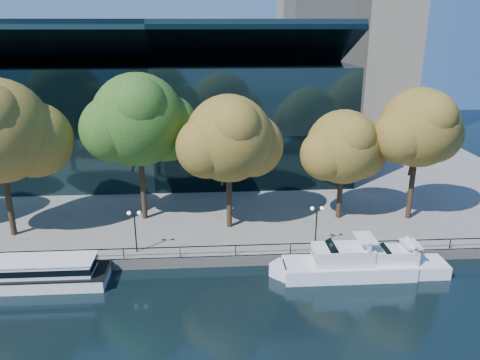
{
  "coord_description": "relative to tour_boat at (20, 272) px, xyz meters",
  "views": [
    {
      "loc": [
        2.9,
        -34.7,
        20.94
      ],
      "look_at": [
        5.71,
        8.0,
        6.57
      ],
      "focal_mm": 35.0,
      "sensor_mm": 36.0,
      "label": 1
    }
  ],
  "objects": [
    {
      "name": "convention_building",
      "position": [
        9.16,
        30.87,
        7.3
      ],
      "size": [
        50.0,
        24.57,
        21.43
      ],
      "color": "black",
      "rests_on": "ground"
    },
    {
      "name": "tour_boat",
      "position": [
        0.0,
        0.0,
        0.0
      ],
      "size": [
        15.0,
        3.34,
        2.85
      ],
      "color": "silver",
      "rests_on": "ground"
    },
    {
      "name": "lamp_2",
      "position": [
        25.73,
        3.59,
        2.77
      ],
      "size": [
        1.26,
        0.36,
        4.03
      ],
      "color": "black",
      "rests_on": "promenade"
    },
    {
      "name": "lamp_1",
      "position": [
        9.13,
        3.59,
        2.77
      ],
      "size": [
        1.26,
        0.36,
        4.03
      ],
      "color": "black",
      "rests_on": "promenade"
    },
    {
      "name": "promenade",
      "position": [
        13.16,
        35.46,
        -0.71
      ],
      "size": [
        90.0,
        67.08,
        1.0
      ],
      "color": "slate",
      "rests_on": "ground"
    },
    {
      "name": "cruiser_near",
      "position": [
        27.3,
        -0.17,
        -0.08
      ],
      "size": [
        12.51,
        3.22,
        3.62
      ],
      "color": "white",
      "rests_on": "ground"
    },
    {
      "name": "railing",
      "position": [
        13.16,
        2.34,
        0.73
      ],
      "size": [
        88.2,
        0.08,
        0.99
      ],
      "color": "black",
      "rests_on": "promenade"
    },
    {
      "name": "tree_5",
      "position": [
        37.37,
        9.61,
        9.54
      ],
      "size": [
        10.13,
        8.31,
        13.98
      ],
      "color": "black",
      "rests_on": "promenade"
    },
    {
      "name": "ground",
      "position": [
        13.16,
        -0.91,
        -1.21
      ],
      "size": [
        160.0,
        160.0,
        0.0
      ],
      "primitive_type": "plane",
      "color": "black",
      "rests_on": "ground"
    },
    {
      "name": "cruiser_far",
      "position": [
        31.74,
        -0.25,
        -0.21
      ],
      "size": [
        9.69,
        2.68,
        3.16
      ],
      "color": "white",
      "rests_on": "ground"
    },
    {
      "name": "tree_2",
      "position": [
        9.07,
        11.42,
        10.31
      ],
      "size": [
        11.79,
        9.67,
        15.44
      ],
      "color": "black",
      "rests_on": "promenade"
    },
    {
      "name": "tree_4",
      "position": [
        29.91,
        10.27,
        7.48
      ],
      "size": [
        9.59,
        7.87,
        11.69
      ],
      "color": "black",
      "rests_on": "promenade"
    },
    {
      "name": "tree_3",
      "position": [
        18.06,
        8.64,
        8.93
      ],
      "size": [
        10.7,
        8.78,
        13.6
      ],
      "color": "black",
      "rests_on": "promenade"
    }
  ]
}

